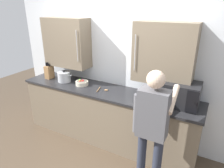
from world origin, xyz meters
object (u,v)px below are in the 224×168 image
at_px(microwave_oven, 177,94).
at_px(person_figure, 152,124).
at_px(knife_block, 49,72).
at_px(thermos_flask, 150,92).
at_px(fruit_bowl, 82,83).
at_px(wooden_spoon, 103,90).
at_px(stock_pot, 64,77).

bearing_deg(microwave_oven, person_figure, -100.90).
bearing_deg(knife_block, thermos_flask, -0.23).
bearing_deg(fruit_bowl, knife_block, -179.43).
xyz_separation_m(microwave_oven, wooden_spoon, (-1.16, -0.06, -0.15)).
xyz_separation_m(microwave_oven, stock_pot, (-1.97, -0.04, -0.07)).
height_order(microwave_oven, fruit_bowl, microwave_oven).
bearing_deg(wooden_spoon, stock_pot, 178.68).
xyz_separation_m(wooden_spoon, person_figure, (1.03, -0.61, 0.01)).
distance_m(wooden_spoon, fruit_bowl, 0.44).
relative_size(thermos_flask, knife_block, 0.78).
distance_m(fruit_bowl, person_figure, 1.60).
bearing_deg(fruit_bowl, microwave_oven, 1.16).
xyz_separation_m(microwave_oven, thermos_flask, (-0.37, -0.05, -0.04)).
bearing_deg(thermos_flask, knife_block, 179.77).
relative_size(stock_pot, wooden_spoon, 1.71).
distance_m(fruit_bowl, knife_block, 0.74).
height_order(fruit_bowl, person_figure, person_figure).
bearing_deg(microwave_oven, thermos_flask, -172.72).
height_order(wooden_spoon, fruit_bowl, fruit_bowl).
xyz_separation_m(wooden_spoon, knife_block, (-1.18, 0.02, 0.11)).
bearing_deg(wooden_spoon, microwave_oven, 3.00).
height_order(wooden_spoon, person_figure, person_figure).
xyz_separation_m(stock_pot, wooden_spoon, (0.81, -0.02, -0.08)).
bearing_deg(knife_block, microwave_oven, 0.98).
height_order(stock_pot, fruit_bowl, stock_pot).
bearing_deg(thermos_flask, stock_pot, 179.80).
xyz_separation_m(stock_pot, person_figure, (1.84, -0.63, -0.07)).
distance_m(microwave_oven, stock_pot, 1.97).
relative_size(knife_block, person_figure, 0.19).
distance_m(microwave_oven, knife_block, 2.33).
height_order(microwave_oven, thermos_flask, microwave_oven).
xyz_separation_m(knife_block, person_figure, (2.20, -0.63, -0.11)).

